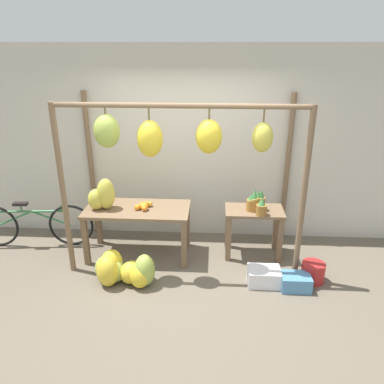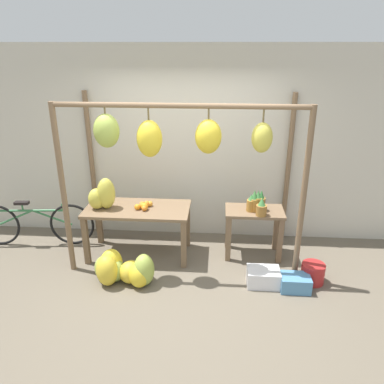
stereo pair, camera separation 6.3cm
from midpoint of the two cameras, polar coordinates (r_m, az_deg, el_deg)
name	(u,v)px [view 2 (the right image)]	position (r m, az deg, el deg)	size (l,w,h in m)	color
ground_plane	(178,294)	(4.62, -1.78, -15.27)	(20.00, 20.00, 0.00)	#665B4C
shop_wall_back	(189,146)	(5.47, -0.19, 7.08)	(8.00, 0.08, 2.80)	beige
stall_awning	(175,147)	(4.43, -2.17, 6.86)	(2.95, 1.25, 2.18)	brown
display_table_main	(138,215)	(5.15, -7.90, -3.52)	(1.41, 0.68, 0.72)	brown
display_table_side	(254,222)	(5.21, 9.74, -4.51)	(0.79, 0.46, 0.69)	brown
banana_pile_on_table	(103,195)	(5.10, -13.10, -0.50)	(0.43, 0.32, 0.43)	gold
orange_pile	(144,206)	(5.05, -6.99, -2.08)	(0.22, 0.23, 0.10)	orange
pineapple_cluster	(257,204)	(5.04, 10.28, -1.77)	(0.26, 0.29, 0.30)	#B27F38
banana_pile_ground_left	(110,268)	(4.84, -12.09, -11.24)	(0.42, 0.52, 0.41)	#9EB247
banana_pile_ground_right	(139,272)	(4.74, -7.68, -11.94)	(0.51, 0.46, 0.42)	#9EB247
fruit_crate_white	(263,277)	(4.81, 11.17, -12.60)	(0.40, 0.28, 0.21)	silver
blue_bucket	(313,273)	(5.00, 18.27, -11.65)	(0.29, 0.29, 0.25)	#AD2323
parked_bicycle	(35,224)	(5.91, -22.58, -4.48)	(1.72, 0.19, 0.69)	black
fruit_crate_purple	(295,283)	(4.81, 15.78, -13.16)	(0.36, 0.25, 0.19)	#4C84B2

